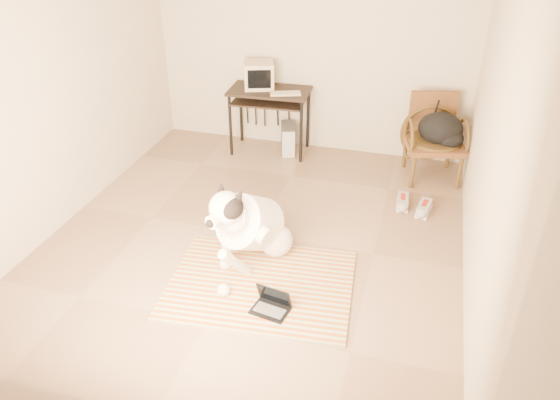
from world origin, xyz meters
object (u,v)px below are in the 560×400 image
at_px(dog, 250,226).
at_px(pc_tower, 288,139).
at_px(computer_desk, 269,99).
at_px(rattan_chair, 434,138).
at_px(laptop, 272,304).
at_px(backpack, 442,130).
at_px(crt_monitor, 259,75).

height_order(dog, pc_tower, dog).
height_order(computer_desk, rattan_chair, rattan_chair).
relative_size(laptop, backpack, 0.63).
distance_m(dog, computer_desk, 2.40).
distance_m(crt_monitor, backpack, 2.32).
xyz_separation_m(rattan_chair, backpack, (0.08, -0.08, 0.13)).
bearing_deg(pc_tower, computer_desk, -171.71).
relative_size(computer_desk, pc_tower, 2.39).
bearing_deg(dog, backpack, 52.98).
relative_size(crt_monitor, pc_tower, 1.06).
bearing_deg(laptop, crt_monitor, 109.42).
relative_size(dog, rattan_chair, 1.32).
distance_m(laptop, computer_desk, 3.17).
xyz_separation_m(crt_monitor, rattan_chair, (2.20, -0.18, -0.51)).
height_order(crt_monitor, pc_tower, crt_monitor).
bearing_deg(laptop, backpack, 66.39).
bearing_deg(pc_tower, dog, -83.15).
bearing_deg(rattan_chair, backpack, -43.97).
bearing_deg(crt_monitor, laptop, -70.58).
relative_size(dog, crt_monitor, 2.84).
xyz_separation_m(pc_tower, backpack, (1.89, -0.23, 0.44)).
height_order(dog, backpack, dog).
distance_m(laptop, pc_tower, 3.07).
bearing_deg(rattan_chair, pc_tower, 175.16).
bearing_deg(laptop, dog, 121.69).
bearing_deg(backpack, dog, -127.02).
bearing_deg(computer_desk, dog, -77.34).
height_order(pc_tower, backpack, backpack).
height_order(dog, crt_monitor, crt_monitor).
height_order(computer_desk, crt_monitor, crt_monitor).
height_order(rattan_chair, backpack, rattan_chair).
distance_m(pc_tower, backpack, 1.95).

